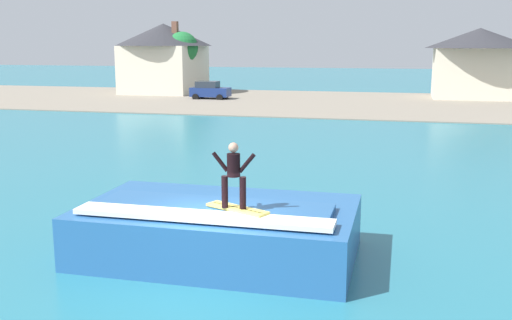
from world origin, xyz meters
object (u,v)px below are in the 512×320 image
house_with_chimney (164,54)px  tree_tall_bare (182,48)px  car_near_shore (210,90)px  house_gabled_white (479,58)px  surfboard (237,209)px  wave_crest (218,230)px  surfer (234,172)px

house_with_chimney → tree_tall_bare: house_with_chimney is taller
car_near_shore → house_with_chimney: size_ratio=0.36×
house_gabled_white → house_with_chimney: bearing=-178.6°
surfboard → house_gabled_white: size_ratio=0.16×
house_with_chimney → car_near_shore: bearing=-40.1°
surfboard → house_with_chimney: house_with_chimney is taller
surfboard → tree_tall_bare: tree_tall_bare is taller
house_with_chimney → house_gabled_white: 33.89m
car_near_shore → wave_crest: bearing=-71.4°
surfboard → tree_tall_bare: size_ratio=0.25×
wave_crest → house_with_chimney: bearing=114.1°
surfboard → surfer: bearing=-130.8°
surfboard → tree_tall_bare: bearing=112.3°
house_with_chimney → tree_tall_bare: 3.24m
wave_crest → tree_tall_bare: 51.74m
house_gabled_white → tree_tall_bare: (-31.07, -2.26, 0.90)m
wave_crest → surfboard: (0.74, -0.79, 0.85)m
car_near_shore → house_gabled_white: house_gabled_white is taller
surfboard → car_near_shore: car_near_shore is taller
wave_crest → house_with_chimney: (-22.01, 49.31, 3.71)m
surfboard → house_with_chimney: bearing=114.4°
surfboard → car_near_shore: (-15.24, 43.78, -0.63)m
car_near_shore → tree_tall_bare: bearing=134.1°
surfboard → surfer: size_ratio=1.07×
surfboard → house_with_chimney: 55.09m
surfboard → car_near_shore: size_ratio=0.44×
house_gabled_white → tree_tall_bare: house_gabled_white is taller
surfer → surfboard: bearing=49.2°
surfer → house_with_chimney: (-22.69, 50.17, 1.93)m
surfer → car_near_shore: (-15.18, 43.85, -1.56)m
car_near_shore → house_gabled_white: size_ratio=0.37×
surfboard → tree_tall_bare: (-19.94, 48.64, 3.53)m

